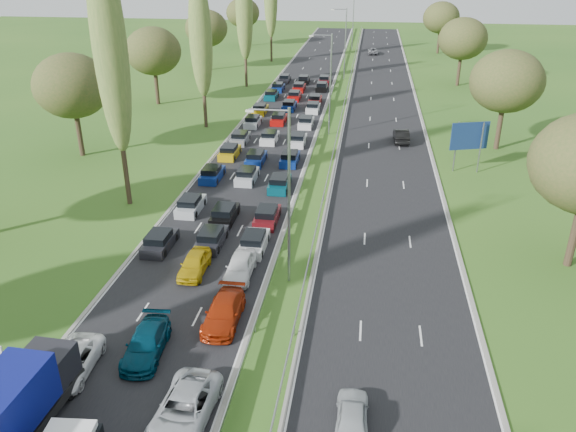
% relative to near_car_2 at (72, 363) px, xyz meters
% --- Properties ---
extents(ground, '(260.00, 260.00, 0.00)m').
position_rel_near_car_2_xyz_m(ground, '(10.06, 47.88, -0.68)').
color(ground, '#2C591C').
rests_on(ground, ground).
extents(near_carriageway, '(10.50, 215.00, 0.04)m').
position_rel_near_car_2_xyz_m(near_carriageway, '(3.31, 50.38, -0.68)').
color(near_carriageway, black).
rests_on(near_carriageway, ground).
extents(far_carriageway, '(10.50, 215.00, 0.04)m').
position_rel_near_car_2_xyz_m(far_carriageway, '(16.81, 50.38, -0.68)').
color(far_carriageway, black).
rests_on(far_carriageway, ground).
extents(central_reservation, '(2.36, 215.00, 0.32)m').
position_rel_near_car_2_xyz_m(central_reservation, '(10.06, 50.38, -0.13)').
color(central_reservation, gray).
rests_on(central_reservation, ground).
extents(lamp_columns, '(0.18, 140.18, 12.00)m').
position_rel_near_car_2_xyz_m(lamp_columns, '(10.06, 45.88, 5.32)').
color(lamp_columns, gray).
rests_on(lamp_columns, ground).
extents(poplar_row, '(2.80, 127.80, 22.44)m').
position_rel_near_car_2_xyz_m(poplar_row, '(-5.94, 36.05, 11.71)').
color(poplar_row, '#2D2116').
rests_on(poplar_row, ground).
extents(woodland_left, '(8.00, 166.00, 11.10)m').
position_rel_near_car_2_xyz_m(woodland_left, '(-16.44, 30.51, 7.01)').
color(woodland_left, '#2D2116').
rests_on(woodland_left, ground).
extents(woodland_right, '(8.00, 153.00, 11.10)m').
position_rel_near_car_2_xyz_m(woodland_right, '(29.56, 34.55, 7.01)').
color(woodland_right, '#2D2116').
rests_on(woodland_right, ground).
extents(traffic_queue_fill, '(9.00, 66.17, 0.80)m').
position_rel_near_car_2_xyz_m(traffic_queue_fill, '(3.36, 45.31, -0.24)').
color(traffic_queue_fill, black).
rests_on(traffic_queue_fill, ground).
extents(near_car_2, '(2.49, 4.85, 1.31)m').
position_rel_near_car_2_xyz_m(near_car_2, '(0.00, 0.00, 0.00)').
color(near_car_2, white).
rests_on(near_car_2, near_carriageway).
extents(near_car_7, '(2.33, 4.95, 1.40)m').
position_rel_near_car_2_xyz_m(near_car_7, '(3.33, 2.06, 0.04)').
color(near_car_7, '#043246').
rests_on(near_car_7, near_carriageway).
extents(near_car_8, '(1.75, 4.20, 1.42)m').
position_rel_near_car_2_xyz_m(near_car_8, '(3.38, 11.00, 0.06)').
color(near_car_8, '#B8970C').
rests_on(near_car_8, near_carriageway).
extents(near_car_10, '(2.72, 5.47, 1.49)m').
position_rel_near_car_2_xyz_m(near_car_10, '(6.97, -2.48, 0.09)').
color(near_car_10, '#AAAEB3').
rests_on(near_car_10, near_carriageway).
extents(near_car_11, '(2.05, 4.94, 1.43)m').
position_rel_near_car_2_xyz_m(near_car_11, '(6.85, 5.58, 0.06)').
color(near_car_11, '#982409').
rests_on(near_car_11, near_carriageway).
extents(near_car_12, '(1.85, 4.47, 1.51)m').
position_rel_near_car_2_xyz_m(near_car_12, '(6.63, 11.01, 0.10)').
color(near_car_12, silver).
rests_on(near_car_12, near_carriageway).
extents(far_car_0, '(1.57, 3.83, 1.30)m').
position_rel_near_car_2_xyz_m(far_car_0, '(14.83, -1.64, -0.00)').
color(far_car_0, '#A8ADB2').
rests_on(far_car_0, far_carriageway).
extents(far_car_1, '(1.84, 4.77, 1.55)m').
position_rel_near_car_2_xyz_m(far_car_1, '(18.79, 43.93, 0.12)').
color(far_car_1, black).
rests_on(far_car_1, far_carriageway).
extents(far_car_2, '(2.38, 4.86, 1.33)m').
position_rel_near_car_2_xyz_m(far_car_2, '(15.08, 109.70, 0.01)').
color(far_car_2, slate).
rests_on(far_car_2, far_carriageway).
extents(blue_lorry, '(2.37, 8.54, 3.60)m').
position_rel_near_car_2_xyz_m(blue_lorry, '(-0.21, -4.94, 1.21)').
color(blue_lorry, black).
rests_on(blue_lorry, near_carriageway).
extents(direction_sign, '(3.83, 1.35, 5.20)m').
position_rel_near_car_2_xyz_m(direction_sign, '(24.96, 34.60, 2.89)').
color(direction_sign, gray).
rests_on(direction_sign, ground).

